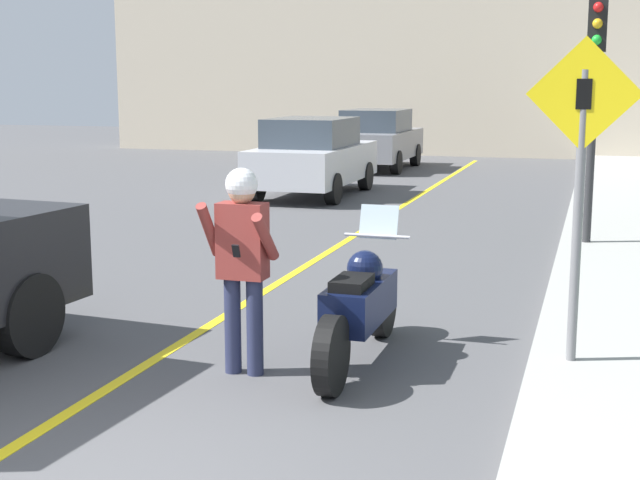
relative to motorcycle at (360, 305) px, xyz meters
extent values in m
cube|color=yellow|center=(-1.76, 2.84, -0.51)|extent=(0.12, 36.00, 0.01)
cube|color=beige|center=(-1.16, 22.84, 3.69)|extent=(28.00, 1.20, 8.40)
cylinder|color=black|center=(0.00, -0.88, -0.19)|extent=(0.14, 0.64, 0.64)
cylinder|color=black|center=(0.00, 0.86, -0.19)|extent=(0.14, 0.64, 0.64)
cube|color=#0C1433|center=(0.00, -0.01, 0.04)|extent=(0.40, 1.20, 0.36)
sphere|color=#0C1433|center=(0.00, 0.15, 0.30)|extent=(0.32, 0.32, 0.32)
cube|color=black|center=(0.00, -0.28, 0.26)|extent=(0.28, 0.48, 0.10)
cylinder|color=silver|center=(0.00, 0.59, 0.52)|extent=(0.62, 0.03, 0.03)
cube|color=silver|center=(0.00, 0.66, 0.64)|extent=(0.36, 0.12, 0.31)
cylinder|color=#282D4C|center=(-0.95, -0.59, -0.10)|extent=(0.14, 0.14, 0.83)
cylinder|color=#282D4C|center=(-0.75, -0.59, -0.10)|extent=(0.14, 0.14, 0.83)
cube|color=maroon|center=(-0.85, -0.59, 0.63)|extent=(0.40, 0.22, 0.63)
cylinder|color=maroon|center=(-1.10, -0.69, 0.72)|extent=(0.09, 0.38, 0.49)
cylinder|color=maroon|center=(-0.60, -0.71, 0.69)|extent=(0.09, 0.44, 0.44)
sphere|color=tan|center=(-0.85, -0.59, 1.05)|extent=(0.23, 0.23, 0.23)
sphere|color=white|center=(-0.85, -0.59, 1.10)|extent=(0.27, 0.27, 0.27)
cube|color=black|center=(-0.79, -0.87, 0.60)|extent=(0.06, 0.05, 0.11)
cylinder|color=black|center=(-2.88, -0.72, -0.13)|extent=(0.28, 0.77, 0.76)
cylinder|color=slate|center=(1.78, 0.15, 0.83)|extent=(0.08, 0.08, 2.39)
cube|color=yellow|center=(1.78, 0.13, 1.83)|extent=(0.91, 0.02, 0.91)
cube|color=black|center=(1.78, 0.12, 1.83)|extent=(0.12, 0.01, 0.24)
cylinder|color=#2D2D30|center=(1.81, 6.01, 1.36)|extent=(0.12, 0.12, 3.47)
cube|color=black|center=(1.81, 5.99, 2.72)|extent=(0.26, 0.22, 0.76)
sphere|color=red|center=(1.81, 5.87, 2.94)|extent=(0.14, 0.14, 0.14)
sphere|color=gold|center=(1.81, 5.87, 2.72)|extent=(0.14, 0.14, 0.14)
sphere|color=green|center=(1.81, 5.87, 2.50)|extent=(0.14, 0.14, 0.14)
cylinder|color=black|center=(-4.80, 12.35, -0.19)|extent=(0.22, 0.64, 0.64)
cylinder|color=black|center=(-3.14, 12.35, -0.19)|extent=(0.22, 0.64, 0.64)
cylinder|color=black|center=(-4.80, 9.75, -0.19)|extent=(0.22, 0.64, 0.64)
cylinder|color=black|center=(-3.14, 9.75, -0.19)|extent=(0.22, 0.64, 0.64)
cube|color=silver|center=(-3.97, 11.05, 0.19)|extent=(1.80, 4.20, 0.76)
cube|color=#38424C|center=(-3.97, 10.88, 0.87)|extent=(1.58, 2.18, 0.60)
cylinder|color=black|center=(-4.89, 18.59, -0.19)|extent=(0.22, 0.64, 0.64)
cylinder|color=black|center=(-3.23, 18.59, -0.19)|extent=(0.22, 0.64, 0.64)
cylinder|color=black|center=(-4.89, 15.99, -0.19)|extent=(0.22, 0.64, 0.64)
cylinder|color=black|center=(-3.23, 15.99, -0.19)|extent=(0.22, 0.64, 0.64)
cube|color=gray|center=(-4.06, 17.29, 0.19)|extent=(1.80, 4.20, 0.76)
cube|color=#38424C|center=(-4.06, 17.12, 0.87)|extent=(1.58, 2.18, 0.60)
camera|label=1|loc=(1.92, -7.31, 1.92)|focal=50.00mm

